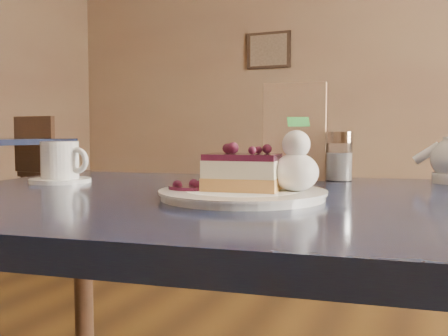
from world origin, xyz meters
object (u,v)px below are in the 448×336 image
at_px(main_table, 249,240).
at_px(cheesecake_slice, 243,173).
at_px(coffee_set, 61,164).
at_px(dessert_plate, 243,195).

distance_m(main_table, cheesecake_slice, 0.12).
xyz_separation_m(main_table, coffee_set, (-0.41, 0.04, 0.11)).
bearing_deg(main_table, dessert_plate, -90.00).
distance_m(cheesecake_slice, coffee_set, 0.42).
distance_m(main_table, dessert_plate, 0.09).
bearing_deg(coffee_set, cheesecake_slice, -11.80).
relative_size(cheesecake_slice, coffee_set, 0.93).
bearing_deg(main_table, coffee_set, 166.91).
height_order(main_table, coffee_set, coffee_set).
xyz_separation_m(main_table, cheesecake_slice, (0.01, -0.05, 0.11)).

